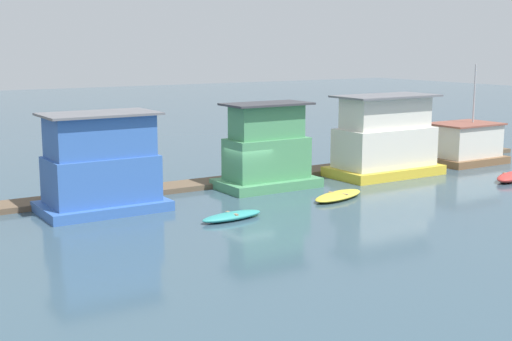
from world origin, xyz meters
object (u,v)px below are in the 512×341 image
Objects in this scene: dinghy_yellow at (338,196)px; dinghy_red at (511,177)px; houseboat_green at (267,152)px; dinghy_teal at (232,216)px; houseboat_brown at (464,144)px; mooring_post_near_left at (145,180)px; mooring_post_centre at (442,149)px; houseboat_blue at (101,166)px; houseboat_yellow at (385,140)px.

dinghy_red reaches higher than dinghy_yellow.
houseboat_green is 1.40× the size of dinghy_yellow.
dinghy_teal is at bearing -172.61° from dinghy_yellow.
houseboat_brown is 3.43× the size of mooring_post_near_left.
mooring_post_near_left is at bearing 180.00° from mooring_post_centre.
dinghy_red is at bearing -2.20° from dinghy_teal.
mooring_post_centre reaches higher than dinghy_yellow.
dinghy_teal is at bearing -48.19° from houseboat_blue.
dinghy_yellow is 1.15× the size of dinghy_red.
houseboat_blue is at bearing 131.81° from dinghy_teal.
dinghy_yellow is at bearing -150.15° from houseboat_yellow.
houseboat_yellow is at bearing -4.56° from houseboat_green.
houseboat_brown is 1.57m from mooring_post_centre.
dinghy_teal is (-5.76, -5.71, -1.97)m from houseboat_green.
houseboat_yellow is 1.74× the size of dinghy_yellow.
houseboat_blue reaches higher than mooring_post_centre.
houseboat_blue is at bearing 179.42° from houseboat_yellow.
houseboat_yellow is at bearing 29.85° from dinghy_yellow.
dinghy_yellow is (-15.23, -4.66, -1.19)m from houseboat_brown.
houseboat_green is 16.89m from houseboat_brown.
mooring_post_centre is (14.23, 5.79, 0.75)m from dinghy_yellow.
dinghy_yellow is 10.73m from mooring_post_near_left.
mooring_post_centre is at bearing 17.33° from dinghy_teal.
mooring_post_centre is (26.29, 1.54, -1.40)m from houseboat_blue.
houseboat_brown reaches higher than mooring_post_centre.
mooring_post_near_left is at bearing 173.84° from houseboat_yellow.
houseboat_yellow is at bearing 132.98° from dinghy_red.
dinghy_red is (5.38, -5.78, -2.05)m from houseboat_yellow.
houseboat_brown is 7.05m from dinghy_red.
dinghy_red is 1.80× the size of mooring_post_near_left.
houseboat_green reaches higher than mooring_post_near_left.
dinghy_red is 1.98× the size of mooring_post_centre.
dinghy_red is at bearing -24.67° from houseboat_green.
houseboat_yellow is at bearing 19.12° from dinghy_teal.
dinghy_teal reaches higher than dinghy_yellow.
houseboat_blue is at bearing 166.31° from dinghy_red.
houseboat_brown is 24.26m from mooring_post_near_left.
houseboat_yellow is at bearing -175.75° from houseboat_brown.
mooring_post_near_left reaches higher than dinghy_teal.
houseboat_green is at bearing 179.70° from houseboat_brown.
houseboat_green reaches higher than dinghy_teal.
mooring_post_near_left is 1.10× the size of mooring_post_centre.
houseboat_blue is 3.08× the size of mooring_post_near_left.
houseboat_blue is 25.31m from dinghy_red.
dinghy_red is at bearing -19.30° from mooring_post_near_left.
dinghy_yellow is at bearing 172.12° from dinghy_red.
houseboat_yellow is at bearing -0.58° from houseboat_blue.
houseboat_brown is at bearing -2.66° from mooring_post_near_left.
houseboat_blue is 10.43m from houseboat_green.
mooring_post_near_left is 23.23m from mooring_post_centre.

